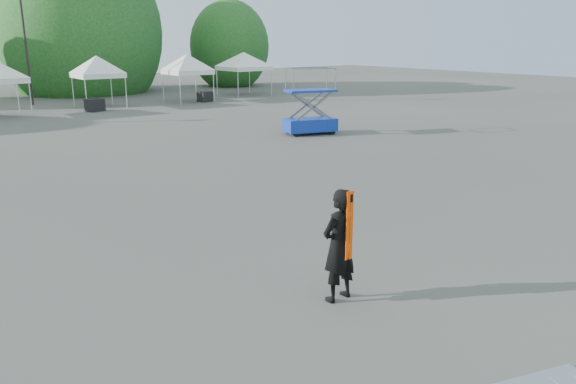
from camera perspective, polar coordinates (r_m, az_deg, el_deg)
ground at (r=12.24m, az=-1.83°, el=-5.98°), size 120.00×120.00×0.00m
light_pole_east at (r=42.39m, az=-25.35°, el=15.46°), size 0.60×0.25×9.80m
tree_mid_e at (r=50.73m, az=-20.29°, el=14.97°), size 5.12×5.12×7.79m
tree_far_e at (r=54.41m, az=-5.95°, el=14.50°), size 3.84×3.84×5.84m
tent_f at (r=39.12m, az=-18.87°, el=12.59°), size 3.95×3.95×3.88m
tent_g at (r=41.21m, az=-10.23°, el=13.26°), size 4.00×4.00×3.88m
tent_h at (r=45.69m, az=-4.54°, el=13.65°), size 4.73×4.73×3.88m
man at (r=9.74m, az=5.21°, el=-5.42°), size 0.78×0.55×2.02m
scissor_lift at (r=26.75m, az=2.28°, el=9.21°), size 2.65×1.86×3.10m
crate_mid at (r=37.27m, az=-19.03°, el=8.35°), size 1.22×1.10×0.78m
crate_east at (r=41.10m, az=-8.44°, el=9.57°), size 1.09×0.93×0.73m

